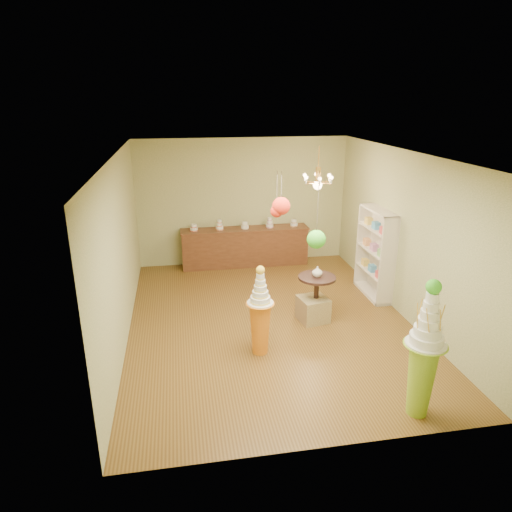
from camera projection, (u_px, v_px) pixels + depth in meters
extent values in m
plane|color=brown|center=(269.00, 321.00, 8.36)|extent=(6.50, 6.50, 0.00)
plane|color=silver|center=(271.00, 154.00, 7.37)|extent=(6.50, 6.50, 0.00)
cube|color=tan|center=(243.00, 202.00, 10.88)|extent=(5.00, 0.04, 3.00)
cube|color=tan|center=(331.00, 335.00, 4.85)|extent=(5.00, 0.04, 3.00)
cube|color=tan|center=(121.00, 251.00, 7.46)|extent=(0.04, 6.50, 3.00)
cube|color=tan|center=(405.00, 236.00, 8.27)|extent=(0.04, 6.50, 3.00)
cone|color=#8FBA29|center=(421.00, 380.00, 5.77)|extent=(0.41, 0.41, 1.00)
cylinder|color=white|center=(426.00, 344.00, 5.60)|extent=(0.56, 0.56, 0.03)
cylinder|color=white|center=(426.00, 339.00, 5.58)|extent=(0.45, 0.45, 0.11)
cylinder|color=white|center=(428.00, 331.00, 5.54)|extent=(0.37, 0.37, 0.11)
cylinder|color=white|center=(429.00, 323.00, 5.50)|extent=(0.31, 0.31, 0.11)
cylinder|color=white|center=(430.00, 314.00, 5.47)|extent=(0.25, 0.25, 0.11)
cylinder|color=white|center=(431.00, 306.00, 5.43)|extent=(0.21, 0.21, 0.11)
cylinder|color=white|center=(432.00, 297.00, 5.39)|extent=(0.17, 0.17, 0.11)
sphere|color=green|center=(434.00, 287.00, 5.35)|extent=(0.19, 0.19, 0.19)
cone|color=orange|center=(260.00, 328.00, 7.20)|extent=(0.35, 0.35, 0.86)
cylinder|color=white|center=(260.00, 303.00, 7.05)|extent=(0.42, 0.42, 0.03)
cylinder|color=white|center=(260.00, 299.00, 7.03)|extent=(0.31, 0.31, 0.09)
cylinder|color=white|center=(260.00, 294.00, 7.00)|extent=(0.25, 0.25, 0.09)
cylinder|color=white|center=(260.00, 288.00, 6.97)|extent=(0.20, 0.20, 0.09)
cylinder|color=white|center=(260.00, 282.00, 6.94)|extent=(0.16, 0.16, 0.09)
cylinder|color=white|center=(260.00, 277.00, 6.90)|extent=(0.13, 0.13, 0.09)
sphere|color=gold|center=(260.00, 270.00, 6.87)|extent=(0.14, 0.14, 0.14)
cube|color=#988253|center=(313.00, 309.00, 8.30)|extent=(0.58, 0.58, 0.45)
cube|color=#572F1B|center=(245.00, 247.00, 10.97)|extent=(3.00, 0.50, 0.90)
cube|color=#572F1B|center=(245.00, 229.00, 10.82)|extent=(3.04, 0.54, 0.03)
cylinder|color=white|center=(194.00, 228.00, 10.60)|extent=(0.18, 0.18, 0.16)
cylinder|color=white|center=(219.00, 225.00, 10.68)|extent=(0.18, 0.18, 0.24)
cylinder|color=white|center=(245.00, 225.00, 10.79)|extent=(0.18, 0.18, 0.16)
cylinder|color=white|center=(270.00, 222.00, 10.87)|extent=(0.18, 0.18, 0.24)
cylinder|color=white|center=(294.00, 223.00, 10.98)|extent=(0.18, 0.18, 0.16)
cube|color=beige|center=(382.00, 253.00, 9.21)|extent=(0.04, 1.20, 1.80)
cube|color=beige|center=(373.00, 272.00, 9.32)|extent=(0.30, 1.14, 0.03)
cube|color=beige|center=(375.00, 251.00, 9.17)|extent=(0.30, 1.14, 0.03)
cube|color=beige|center=(377.00, 229.00, 9.02)|extent=(0.30, 1.14, 0.03)
cylinder|color=black|center=(315.00, 319.00, 8.38)|extent=(0.57, 0.57, 0.04)
cylinder|color=black|center=(316.00, 299.00, 8.25)|extent=(0.11, 0.11, 0.84)
cylinder|color=black|center=(317.00, 278.00, 8.11)|extent=(0.85, 0.85, 0.04)
imported|color=beige|center=(317.00, 271.00, 8.07)|extent=(0.21, 0.21, 0.19)
cylinder|color=#3F372E|center=(281.00, 189.00, 5.85)|extent=(0.01, 0.01, 0.46)
sphere|color=red|center=(281.00, 206.00, 5.93)|extent=(0.24, 0.24, 0.24)
cylinder|color=#3F372E|center=(318.00, 206.00, 5.94)|extent=(0.01, 0.01, 0.92)
sphere|color=green|center=(316.00, 239.00, 6.09)|extent=(0.25, 0.25, 0.25)
cylinder|color=#3F372E|center=(277.00, 191.00, 5.87)|extent=(0.01, 0.01, 0.53)
sphere|color=red|center=(277.00, 211.00, 5.96)|extent=(0.17, 0.17, 0.17)
cylinder|color=#E1A74F|center=(319.00, 159.00, 8.72)|extent=(0.02, 0.02, 0.50)
cylinder|color=#E1A74F|center=(318.00, 175.00, 8.82)|extent=(0.10, 0.10, 0.30)
sphere|color=#E2AD7C|center=(318.00, 185.00, 8.89)|extent=(0.18, 0.18, 0.18)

